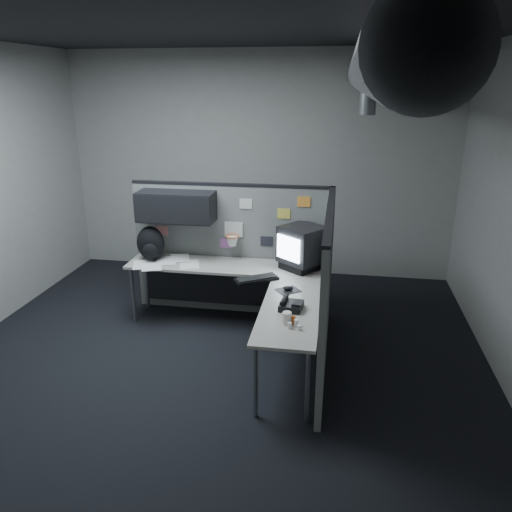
% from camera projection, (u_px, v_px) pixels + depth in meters
% --- Properties ---
extents(room, '(5.62, 5.62, 3.22)m').
position_uv_depth(room, '(270.00, 161.00, 4.38)').
color(room, black).
rests_on(room, ground).
extents(partition_back, '(2.44, 0.42, 1.63)m').
position_uv_depth(partition_back, '(217.00, 236.00, 6.01)').
color(partition_back, slate).
rests_on(partition_back, ground).
extents(partition_right, '(0.07, 2.23, 1.63)m').
position_uv_depth(partition_right, '(326.00, 290.00, 4.91)').
color(partition_right, slate).
rests_on(partition_right, ground).
extents(desk, '(2.31, 2.11, 0.73)m').
position_uv_depth(desk, '(241.00, 284.00, 5.58)').
color(desk, '#A19C92').
rests_on(desk, ground).
extents(monitor, '(0.61, 0.61, 0.49)m').
position_uv_depth(monitor, '(302.00, 247.00, 5.65)').
color(monitor, black).
rests_on(monitor, desk).
extents(keyboard, '(0.49, 0.40, 0.04)m').
position_uv_depth(keyboard, '(256.00, 279.00, 5.36)').
color(keyboard, black).
rests_on(keyboard, desk).
extents(mouse, '(0.29, 0.28, 0.05)m').
position_uv_depth(mouse, '(288.00, 289.00, 5.11)').
color(mouse, black).
rests_on(mouse, desk).
extents(phone, '(0.23, 0.25, 0.11)m').
position_uv_depth(phone, '(291.00, 305.00, 4.69)').
color(phone, black).
rests_on(phone, desk).
extents(bottles, '(0.12, 0.14, 0.07)m').
position_uv_depth(bottles, '(294.00, 323.00, 4.35)').
color(bottles, silver).
rests_on(bottles, desk).
extents(cup, '(0.09, 0.09, 0.11)m').
position_uv_depth(cup, '(287.00, 318.00, 4.39)').
color(cup, beige).
rests_on(cup, desk).
extents(papers, '(0.84, 0.71, 0.02)m').
position_uv_depth(papers, '(166.00, 263.00, 5.88)').
color(papers, white).
rests_on(papers, desk).
extents(backpack, '(0.34, 0.31, 0.41)m').
position_uv_depth(backpack, '(151.00, 244.00, 5.93)').
color(backpack, black).
rests_on(backpack, desk).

